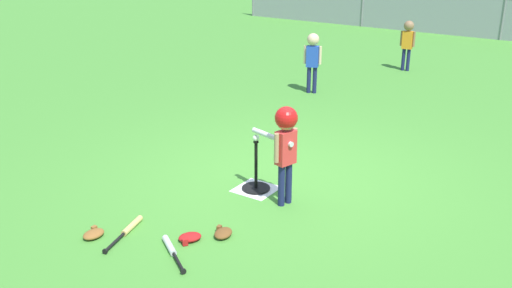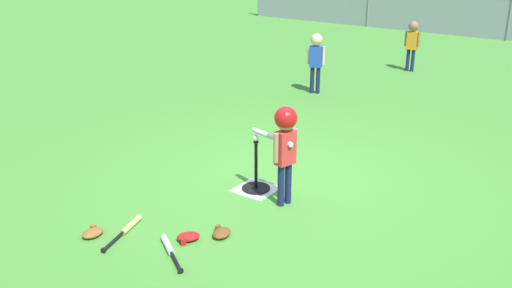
% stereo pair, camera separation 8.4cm
% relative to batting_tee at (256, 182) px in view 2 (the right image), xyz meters
% --- Properties ---
extents(ground_plane, '(60.00, 60.00, 0.00)m').
position_rel_batting_tee_xyz_m(ground_plane, '(0.14, 0.50, -0.09)').
color(ground_plane, '#478C33').
extents(home_plate, '(0.44, 0.44, 0.01)m').
position_rel_batting_tee_xyz_m(home_plate, '(0.00, 0.00, -0.08)').
color(home_plate, white).
rests_on(home_plate, ground_plane).
extents(batting_tee, '(0.32, 0.32, 0.58)m').
position_rel_batting_tee_xyz_m(batting_tee, '(0.00, 0.00, 0.00)').
color(batting_tee, black).
rests_on(batting_tee, ground_plane).
extents(baseball_on_tee, '(0.07, 0.07, 0.07)m').
position_rel_batting_tee_xyz_m(baseball_on_tee, '(0.00, 0.00, 0.53)').
color(baseball_on_tee, white).
rests_on(baseball_on_tee, batting_tee).
extents(batter_child, '(0.62, 0.31, 1.09)m').
position_rel_batting_tee_xyz_m(batter_child, '(0.45, -0.12, 0.69)').
color(batter_child, '#191E4C').
rests_on(batter_child, ground_plane).
extents(fielder_near_right, '(0.30, 0.20, 1.03)m').
position_rel_batting_tee_xyz_m(fielder_near_right, '(-0.70, 6.54, 0.58)').
color(fielder_near_right, '#191E4C').
rests_on(fielder_near_right, ground_plane).
extents(fielder_deep_left, '(0.30, 0.21, 1.07)m').
position_rel_batting_tee_xyz_m(fielder_deep_left, '(-1.47, 3.92, 0.60)').
color(fielder_deep_left, '#191E4C').
rests_on(fielder_deep_left, ground_plane).
extents(spare_bat_silver, '(0.56, 0.38, 0.06)m').
position_rel_batting_tee_xyz_m(spare_bat_silver, '(0.11, -1.54, -0.06)').
color(spare_bat_silver, silver).
rests_on(spare_bat_silver, ground_plane).
extents(spare_bat_wood, '(0.25, 0.66, 0.06)m').
position_rel_batting_tee_xyz_m(spare_bat_wood, '(-0.48, -1.50, -0.06)').
color(spare_bat_wood, '#DBB266').
rests_on(spare_bat_wood, ground_plane).
extents(glove_by_plate, '(0.26, 0.27, 0.07)m').
position_rel_batting_tee_xyz_m(glove_by_plate, '(0.12, -1.29, -0.05)').
color(glove_by_plate, '#B21919').
rests_on(glove_by_plate, ground_plane).
extents(glove_near_bats, '(0.21, 0.25, 0.07)m').
position_rel_batting_tee_xyz_m(glove_near_bats, '(0.33, -1.05, -0.05)').
color(glove_near_bats, brown).
rests_on(glove_near_bats, ground_plane).
extents(glove_tossed_aside, '(0.17, 0.22, 0.07)m').
position_rel_batting_tee_xyz_m(glove_tossed_aside, '(-0.68, -1.76, -0.05)').
color(glove_tossed_aside, brown).
rests_on(glove_tossed_aside, ground_plane).
extents(outfield_fence, '(16.06, 0.06, 1.15)m').
position_rel_batting_tee_xyz_m(outfield_fence, '(0.14, 11.34, 0.53)').
color(outfield_fence, slate).
rests_on(outfield_fence, ground_plane).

